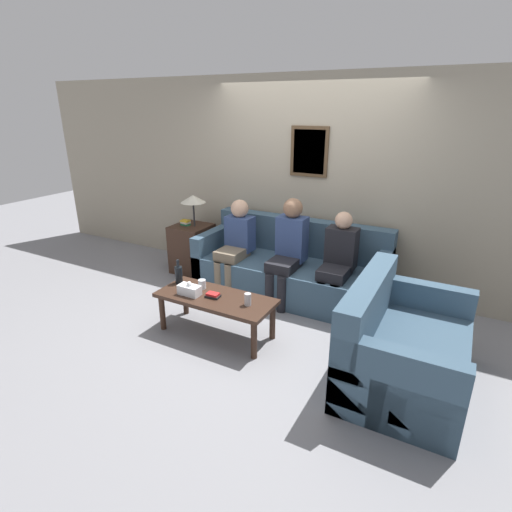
# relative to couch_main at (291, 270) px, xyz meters

# --- Properties ---
(ground_plane) EXTENTS (16.00, 16.00, 0.00)m
(ground_plane) POSITION_rel_couch_main_xyz_m (0.00, -0.55, -0.31)
(ground_plane) COLOR gray
(wall_back) EXTENTS (9.00, 0.08, 2.60)m
(wall_back) POSITION_rel_couch_main_xyz_m (0.00, 0.48, 1.00)
(wall_back) COLOR #9E937F
(wall_back) RESTS_ON ground_plane
(couch_main) EXTENTS (2.31, 0.92, 0.89)m
(couch_main) POSITION_rel_couch_main_xyz_m (0.00, 0.00, 0.00)
(couch_main) COLOR #385166
(couch_main) RESTS_ON ground_plane
(couch_side) EXTENTS (0.92, 1.37, 0.89)m
(couch_side) POSITION_rel_couch_main_xyz_m (1.51, -1.16, 0.00)
(couch_side) COLOR #385166
(couch_side) RESTS_ON ground_plane
(coffee_table) EXTENTS (1.22, 0.51, 0.43)m
(coffee_table) POSITION_rel_couch_main_xyz_m (-0.27, -1.27, 0.06)
(coffee_table) COLOR #382319
(coffee_table) RESTS_ON ground_plane
(side_table_with_lamp) EXTENTS (0.49, 0.49, 1.10)m
(side_table_with_lamp) POSITION_rel_couch_main_xyz_m (-1.51, -0.02, 0.08)
(side_table_with_lamp) COLOR #382319
(side_table_with_lamp) RESTS_ON ground_plane
(wine_bottle) EXTENTS (0.08, 0.08, 0.27)m
(wine_bottle) POSITION_rel_couch_main_xyz_m (-0.80, -1.18, 0.22)
(wine_bottle) COLOR black
(wine_bottle) RESTS_ON coffee_table
(drinking_glass) EXTENTS (0.08, 0.08, 0.10)m
(drinking_glass) POSITION_rel_couch_main_xyz_m (-0.50, -1.18, 0.17)
(drinking_glass) COLOR silver
(drinking_glass) RESTS_ON coffee_table
(book_stack) EXTENTS (0.15, 0.11, 0.04)m
(book_stack) POSITION_rel_couch_main_xyz_m (-0.28, -1.30, 0.14)
(book_stack) COLOR black
(book_stack) RESTS_ON coffee_table
(soda_can) EXTENTS (0.07, 0.07, 0.12)m
(soda_can) POSITION_rel_couch_main_xyz_m (0.11, -1.27, 0.18)
(soda_can) COLOR #BCBCC1
(soda_can) RESTS_ON coffee_table
(tissue_box) EXTENTS (0.23, 0.12, 0.15)m
(tissue_box) POSITION_rel_couch_main_xyz_m (-0.53, -1.36, 0.17)
(tissue_box) COLOR silver
(tissue_box) RESTS_ON coffee_table
(person_left) EXTENTS (0.34, 0.57, 1.14)m
(person_left) POSITION_rel_couch_main_xyz_m (-0.68, -0.19, 0.32)
(person_left) COLOR #756651
(person_left) RESTS_ON ground_plane
(person_middle) EXTENTS (0.34, 0.59, 1.23)m
(person_middle) POSITION_rel_couch_main_xyz_m (0.04, -0.20, 0.37)
(person_middle) COLOR black
(person_middle) RESTS_ON ground_plane
(person_right) EXTENTS (0.34, 0.57, 1.14)m
(person_right) POSITION_rel_couch_main_xyz_m (0.63, -0.16, 0.31)
(person_right) COLOR black
(person_right) RESTS_ON ground_plane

